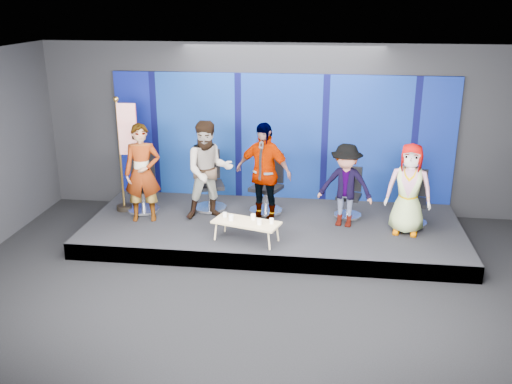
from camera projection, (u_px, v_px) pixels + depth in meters
The scene contains 21 objects.
ground at pixel (257, 302), 8.57m from camera, with size 10.00×10.00×0.00m, color black.
room_walls at pixel (257, 145), 7.78m from camera, with size 10.02×8.02×3.51m.
riser at pixel (273, 229), 10.86m from camera, with size 7.00×3.00×0.30m, color black.
backdrop at pixel (281, 137), 11.76m from camera, with size 7.00×0.08×2.60m, color #06084F.
chair_a at pixel (143, 192), 11.28m from camera, with size 0.77×0.77×1.15m.
panelist_a at pixel (142, 173), 10.64m from camera, with size 0.68×0.45×1.86m, color black.
chair_b at pixel (210, 190), 11.38m from camera, with size 0.83×0.83×1.17m.
panelist_b at pixel (209, 171), 10.72m from camera, with size 0.92×0.72×1.90m, color black.
chair_c at pixel (267, 193), 11.21m from camera, with size 0.85×0.85×1.18m.
panelist_c at pixel (263, 173), 10.56m from camera, with size 1.12×0.47×1.91m, color black.
chair_d at pixel (349, 201), 11.01m from camera, with size 0.64×0.64×0.96m.
panelist_d at pixel (345, 186), 10.41m from camera, with size 1.01×0.58×1.56m, color black.
chair_e at pixel (413, 206), 10.65m from camera, with size 0.67×0.67×1.02m.
panelist_e at pixel (409, 189), 10.07m from camera, with size 0.81×0.53×1.65m, color black.
coffee_table at pixel (246, 223), 9.88m from camera, with size 1.25×0.80×0.36m.
mug_a at pixel (225, 215), 10.06m from camera, with size 0.07×0.07×0.08m, color white.
mug_b at pixel (231, 218), 9.91m from camera, with size 0.08×0.08×0.10m, color white.
mug_c at pixel (253, 217), 9.95m from camera, with size 0.08×0.08×0.10m, color white.
mug_d at pixel (259, 222), 9.73m from camera, with size 0.08×0.08×0.09m, color white.
mug_e at pixel (272, 221), 9.78m from camera, with size 0.07×0.07×0.09m, color white.
flag_stand at pixel (126, 152), 11.02m from camera, with size 0.52×0.30×2.28m.
Camera 1 is at (0.97, -7.51, 4.33)m, focal length 40.00 mm.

